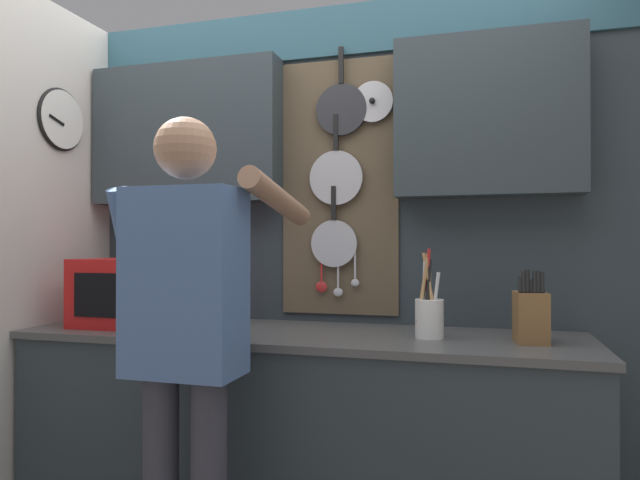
{
  "coord_description": "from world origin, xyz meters",
  "views": [
    {
      "loc": [
        0.75,
        -2.27,
        1.27
      ],
      "look_at": [
        0.03,
        0.22,
        1.3
      ],
      "focal_mm": 32.0,
      "sensor_mm": 36.0,
      "label": 1
    }
  ],
  "objects_px": {
    "utensil_crock": "(429,314)",
    "person": "(187,321)",
    "knife_block": "(531,316)",
    "microwave": "(142,292)"
  },
  "relations": [
    {
      "from": "microwave",
      "to": "knife_block",
      "type": "relative_size",
      "value": 1.88
    },
    {
      "from": "person",
      "to": "utensil_crock",
      "type": "bearing_deg",
      "value": 34.51
    },
    {
      "from": "utensil_crock",
      "to": "person",
      "type": "xyz_separation_m",
      "value": [
        -0.76,
        -0.52,
        0.01
      ]
    },
    {
      "from": "utensil_crock",
      "to": "person",
      "type": "distance_m",
      "value": 0.92
    },
    {
      "from": "microwave",
      "to": "utensil_crock",
      "type": "bearing_deg",
      "value": 0.05
    },
    {
      "from": "knife_block",
      "to": "utensil_crock",
      "type": "bearing_deg",
      "value": 179.85
    },
    {
      "from": "microwave",
      "to": "knife_block",
      "type": "height_order",
      "value": "microwave"
    },
    {
      "from": "microwave",
      "to": "person",
      "type": "height_order",
      "value": "person"
    },
    {
      "from": "microwave",
      "to": "person",
      "type": "bearing_deg",
      "value": -45.04
    },
    {
      "from": "microwave",
      "to": "person",
      "type": "xyz_separation_m",
      "value": [
        0.52,
        -0.52,
        -0.04
      ]
    }
  ]
}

